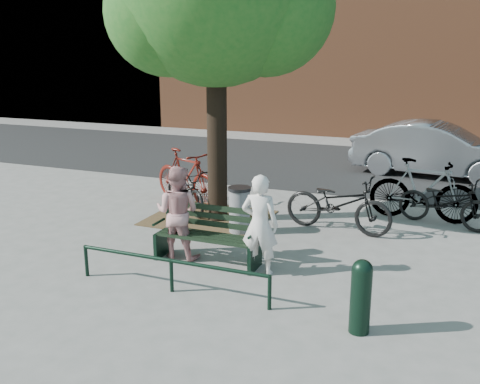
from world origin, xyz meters
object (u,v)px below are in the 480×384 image
at_px(person_left, 260,225).
at_px(parked_car, 437,150).
at_px(litter_bin, 240,210).
at_px(park_bench, 209,233).
at_px(bollard, 361,294).
at_px(person_right, 178,212).
at_px(bicycle_c, 338,204).

xyz_separation_m(person_left, parked_car, (2.24, 8.18, -0.05)).
bearing_deg(litter_bin, park_bench, -87.34).
xyz_separation_m(bollard, parked_car, (0.46, 9.45, 0.23)).
relative_size(person_left, bollard, 1.66).
xyz_separation_m(litter_bin, parked_car, (3.26, 6.50, 0.29)).
bearing_deg(park_bench, litter_bin, 92.66).
xyz_separation_m(park_bench, parked_car, (3.19, 8.02, 0.27)).
height_order(park_bench, litter_bin, park_bench).
bearing_deg(parked_car, park_bench, 166.07).
bearing_deg(person_right, parked_car, -118.67).
distance_m(park_bench, bicycle_c, 2.85).
relative_size(litter_bin, parked_car, 0.20).
relative_size(person_left, parked_car, 0.35).
distance_m(park_bench, person_left, 1.02).
bearing_deg(person_left, bicycle_c, -110.02).
distance_m(park_bench, bollard, 3.08).
height_order(person_left, bicycle_c, person_left).
distance_m(person_right, litter_bin, 1.67).
bearing_deg(bollard, parked_car, 87.21).
distance_m(bollard, litter_bin, 4.07).
bearing_deg(bollard, bicycle_c, 105.96).
xyz_separation_m(litter_bin, bicycle_c, (1.73, 0.80, 0.10)).
height_order(person_right, parked_car, person_right).
bearing_deg(person_right, park_bench, -179.58).
bearing_deg(bicycle_c, person_right, 143.65).
bearing_deg(park_bench, bicycle_c, 54.41).
distance_m(park_bench, person_right, 0.64).
bearing_deg(bollard, person_left, 144.64).
bearing_deg(park_bench, parked_car, 68.31).
relative_size(bicycle_c, parked_car, 0.46).
height_order(person_right, litter_bin, person_right).
height_order(bicycle_c, parked_car, parked_car).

